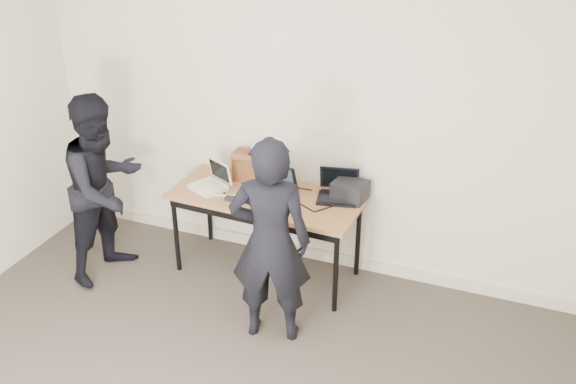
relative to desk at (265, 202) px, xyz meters
The scene contains 13 objects.
room 2.03m from the desk, 83.88° to the right, with size 4.60×4.60×2.80m.
desk is the anchor object (origin of this frame).
laptop_beige 0.47m from the desk, behind, with size 0.35×0.35×0.21m.
laptop_center 0.13m from the desk, 18.06° to the right, with size 0.43×0.42×0.27m.
laptop_right 0.58m from the desk, 18.97° to the left, with size 0.36×0.35×0.23m.
leather_satchel 0.34m from the desk, 128.15° to the left, with size 0.38×0.21×0.25m.
tissue 0.44m from the desk, 122.81° to the left, with size 0.13×0.10×0.08m, color white.
equipment_box 0.67m from the desk, 16.93° to the left, with size 0.25×0.21×0.14m, color black.
power_brick 0.29m from the desk, 142.55° to the right, with size 0.08×0.05×0.03m, color black.
cables 0.08m from the desk, ahead, with size 1.16×0.41×0.01m.
person_typist 0.77m from the desk, 64.42° to the right, with size 0.56×0.37×1.53m, color black.
person_observer 1.27m from the desk, 161.11° to the right, with size 0.74×0.58×1.53m, color black.
baseboard 0.73m from the desk, 59.12° to the left, with size 4.50×0.03×0.10m, color #BFB59E.
Camera 1 is at (1.56, -2.17, 3.05)m, focal length 40.00 mm.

